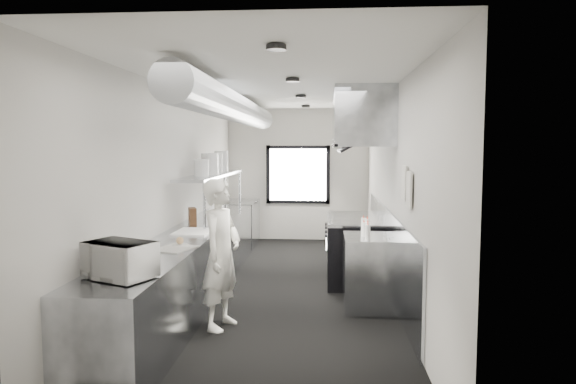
% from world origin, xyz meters
% --- Properties ---
extents(floor, '(3.00, 8.00, 0.01)m').
position_xyz_m(floor, '(0.00, 0.00, 0.00)').
color(floor, black).
rests_on(floor, ground).
extents(ceiling, '(3.00, 8.00, 0.01)m').
position_xyz_m(ceiling, '(0.00, 0.00, 2.80)').
color(ceiling, silver).
rests_on(ceiling, wall_back).
extents(wall_back, '(3.00, 0.02, 2.80)m').
position_xyz_m(wall_back, '(0.00, 4.00, 1.40)').
color(wall_back, beige).
rests_on(wall_back, floor).
extents(wall_front, '(3.00, 0.02, 2.80)m').
position_xyz_m(wall_front, '(0.00, -4.00, 1.40)').
color(wall_front, beige).
rests_on(wall_front, floor).
extents(wall_left, '(0.02, 8.00, 2.80)m').
position_xyz_m(wall_left, '(-1.50, 0.00, 1.40)').
color(wall_left, beige).
rests_on(wall_left, floor).
extents(wall_right, '(0.02, 8.00, 2.80)m').
position_xyz_m(wall_right, '(1.50, 0.00, 1.40)').
color(wall_right, beige).
rests_on(wall_right, floor).
extents(wall_cladding, '(0.03, 5.50, 1.10)m').
position_xyz_m(wall_cladding, '(1.48, 0.30, 0.55)').
color(wall_cladding, gray).
rests_on(wall_cladding, wall_right).
extents(hvac_duct, '(0.40, 6.40, 0.40)m').
position_xyz_m(hvac_duct, '(-0.70, 0.40, 2.55)').
color(hvac_duct, gray).
rests_on(hvac_duct, ceiling).
extents(service_window, '(1.36, 0.05, 1.25)m').
position_xyz_m(service_window, '(0.00, 3.96, 1.40)').
color(service_window, silver).
rests_on(service_window, wall_back).
extents(exhaust_hood, '(0.81, 2.20, 0.88)m').
position_xyz_m(exhaust_hood, '(1.10, 0.70, 2.39)').
color(exhaust_hood, gray).
rests_on(exhaust_hood, ceiling).
extents(prep_counter, '(0.70, 6.00, 0.90)m').
position_xyz_m(prep_counter, '(-1.15, -0.50, 0.45)').
color(prep_counter, gray).
rests_on(prep_counter, floor).
extents(pass_shelf, '(0.45, 3.00, 0.68)m').
position_xyz_m(pass_shelf, '(-1.19, 1.00, 1.54)').
color(pass_shelf, gray).
rests_on(pass_shelf, prep_counter).
extents(range, '(0.88, 1.60, 0.94)m').
position_xyz_m(range, '(1.04, 0.70, 0.47)').
color(range, black).
rests_on(range, floor).
extents(bottle_station, '(0.65, 0.80, 0.90)m').
position_xyz_m(bottle_station, '(1.15, -0.70, 0.45)').
color(bottle_station, gray).
rests_on(bottle_station, floor).
extents(far_work_table, '(0.70, 1.20, 0.90)m').
position_xyz_m(far_work_table, '(-1.15, 3.20, 0.45)').
color(far_work_table, gray).
rests_on(far_work_table, floor).
extents(notice_sheet_a, '(0.02, 0.28, 0.38)m').
position_xyz_m(notice_sheet_a, '(1.47, -1.20, 1.60)').
color(notice_sheet_a, silver).
rests_on(notice_sheet_a, wall_right).
extents(notice_sheet_b, '(0.02, 0.28, 0.38)m').
position_xyz_m(notice_sheet_b, '(1.47, -1.55, 1.55)').
color(notice_sheet_b, silver).
rests_on(notice_sheet_b, wall_right).
extents(line_cook, '(0.55, 0.69, 1.65)m').
position_xyz_m(line_cook, '(-0.55, -1.53, 0.83)').
color(line_cook, white).
rests_on(line_cook, floor).
extents(microwave, '(0.63, 0.57, 0.31)m').
position_xyz_m(microwave, '(-1.13, -2.91, 1.05)').
color(microwave, white).
rests_on(microwave, prep_counter).
extents(deli_tub_a, '(0.16, 0.16, 0.11)m').
position_xyz_m(deli_tub_a, '(-1.32, -2.51, 0.96)').
color(deli_tub_a, '#B5C0B0').
rests_on(deli_tub_a, prep_counter).
extents(deli_tub_b, '(0.17, 0.17, 0.11)m').
position_xyz_m(deli_tub_b, '(-1.34, -2.17, 0.95)').
color(deli_tub_b, '#B5C0B0').
rests_on(deli_tub_b, prep_counter).
extents(newspaper, '(0.48, 0.54, 0.01)m').
position_xyz_m(newspaper, '(-1.03, -1.66, 0.91)').
color(newspaper, silver).
rests_on(newspaper, prep_counter).
extents(small_plate, '(0.21, 0.21, 0.02)m').
position_xyz_m(small_plate, '(-1.03, -1.47, 0.91)').
color(small_plate, silver).
rests_on(small_plate, prep_counter).
extents(pastry, '(0.08, 0.08, 0.08)m').
position_xyz_m(pastry, '(-1.03, -1.47, 0.96)').
color(pastry, tan).
rests_on(pastry, small_plate).
extents(cutting_board, '(0.46, 0.60, 0.02)m').
position_xyz_m(cutting_board, '(-1.10, -0.58, 0.91)').
color(cutting_board, white).
rests_on(cutting_board, prep_counter).
extents(knife_block, '(0.17, 0.23, 0.23)m').
position_xyz_m(knife_block, '(-1.31, 0.16, 1.01)').
color(knife_block, brown).
rests_on(knife_block, prep_counter).
extents(plate_stack_a, '(0.22, 0.22, 0.25)m').
position_xyz_m(plate_stack_a, '(-1.21, 0.35, 1.69)').
color(plate_stack_a, silver).
rests_on(plate_stack_a, pass_shelf).
extents(plate_stack_b, '(0.28, 0.28, 0.33)m').
position_xyz_m(plate_stack_b, '(-1.17, 0.73, 1.73)').
color(plate_stack_b, silver).
rests_on(plate_stack_b, pass_shelf).
extents(plate_stack_c, '(0.26, 0.26, 0.33)m').
position_xyz_m(plate_stack_c, '(-1.20, 1.25, 1.73)').
color(plate_stack_c, silver).
rests_on(plate_stack_c, pass_shelf).
extents(plate_stack_d, '(0.27, 0.27, 0.36)m').
position_xyz_m(plate_stack_d, '(-1.18, 1.64, 1.75)').
color(plate_stack_d, silver).
rests_on(plate_stack_d, pass_shelf).
extents(squeeze_bottle_a, '(0.06, 0.06, 0.19)m').
position_xyz_m(squeeze_bottle_a, '(1.09, -0.99, 0.99)').
color(squeeze_bottle_a, white).
rests_on(squeeze_bottle_a, bottle_station).
extents(squeeze_bottle_b, '(0.08, 0.08, 0.19)m').
position_xyz_m(squeeze_bottle_b, '(1.10, -0.84, 1.00)').
color(squeeze_bottle_b, white).
rests_on(squeeze_bottle_b, bottle_station).
extents(squeeze_bottle_c, '(0.06, 0.06, 0.18)m').
position_xyz_m(squeeze_bottle_c, '(1.06, -0.72, 0.99)').
color(squeeze_bottle_c, white).
rests_on(squeeze_bottle_c, bottle_station).
extents(squeeze_bottle_d, '(0.08, 0.08, 0.19)m').
position_xyz_m(squeeze_bottle_d, '(1.12, -0.54, 1.00)').
color(squeeze_bottle_d, white).
rests_on(squeeze_bottle_d, bottle_station).
extents(squeeze_bottle_e, '(0.07, 0.07, 0.18)m').
position_xyz_m(squeeze_bottle_e, '(1.08, -0.36, 0.99)').
color(squeeze_bottle_e, white).
rests_on(squeeze_bottle_e, bottle_station).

